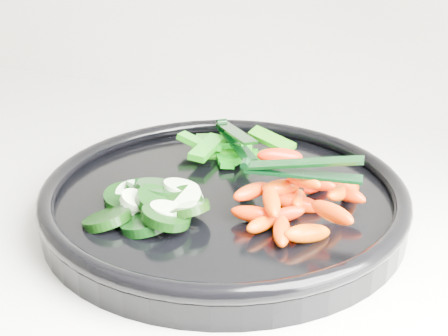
% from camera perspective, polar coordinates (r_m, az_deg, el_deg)
% --- Properties ---
extents(veggie_tray, '(0.43, 0.43, 0.04)m').
position_cam_1_polar(veggie_tray, '(0.64, -0.00, -2.81)').
color(veggie_tray, black).
rests_on(veggie_tray, counter).
extents(cucumber_pile, '(0.14, 0.12, 0.04)m').
position_cam_1_polar(cucumber_pile, '(0.61, -6.49, -3.16)').
color(cucumber_pile, black).
rests_on(cucumber_pile, veggie_tray).
extents(carrot_pile, '(0.13, 0.15, 0.05)m').
position_cam_1_polar(carrot_pile, '(0.60, 6.81, -2.81)').
color(carrot_pile, '#DA3B00').
rests_on(carrot_pile, veggie_tray).
extents(pepper_pile, '(0.13, 0.10, 0.03)m').
position_cam_1_polar(pepper_pile, '(0.73, 0.38, 1.74)').
color(pepper_pile, '#0B730B').
rests_on(pepper_pile, veggie_tray).
extents(tong_carrot, '(0.11, 0.04, 0.02)m').
position_cam_1_polar(tong_carrot, '(0.59, 6.89, -0.02)').
color(tong_carrot, black).
rests_on(tong_carrot, carrot_pile).
extents(tong_pepper, '(0.09, 0.10, 0.02)m').
position_cam_1_polar(tong_pepper, '(0.72, 0.97, 2.91)').
color(tong_pepper, black).
rests_on(tong_pepper, pepper_pile).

